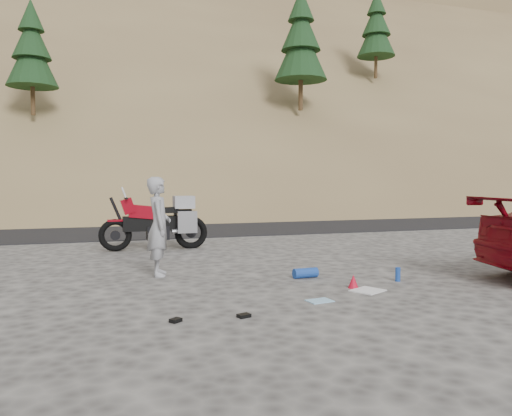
% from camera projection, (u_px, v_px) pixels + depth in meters
% --- Properties ---
extents(ground, '(140.00, 140.00, 0.00)m').
position_uv_depth(ground, '(205.00, 278.00, 8.09)').
color(ground, '#464441').
rests_on(ground, ground).
extents(road, '(120.00, 7.00, 0.05)m').
position_uv_depth(road, '(149.00, 228.00, 16.65)').
color(road, black).
rests_on(road, ground).
extents(hillside, '(120.00, 73.00, 46.72)m').
position_uv_depth(hillside, '(112.00, 78.00, 46.31)').
color(hillside, brown).
rests_on(hillside, ground).
extents(motorcycle, '(2.46, 0.72, 1.46)m').
position_uv_depth(motorcycle, '(159.00, 222.00, 11.41)').
color(motorcycle, black).
rests_on(motorcycle, ground).
extents(man, '(0.46, 0.64, 1.65)m').
position_uv_depth(man, '(159.00, 275.00, 8.33)').
color(man, '#9A9A9F').
rests_on(man, ground).
extents(gear_white_cloth, '(0.55, 0.53, 0.01)m').
position_uv_depth(gear_white_cloth, '(368.00, 290.00, 7.16)').
color(gear_white_cloth, white).
rests_on(gear_white_cloth, ground).
extents(gear_blue_mat, '(0.42, 0.19, 0.16)m').
position_uv_depth(gear_blue_mat, '(305.00, 273.00, 8.11)').
color(gear_blue_mat, '#1A419C').
rests_on(gear_blue_mat, ground).
extents(gear_bottle, '(0.11, 0.11, 0.22)m').
position_uv_depth(gear_bottle, '(398.00, 274.00, 7.84)').
color(gear_bottle, '#1A419C').
rests_on(gear_bottle, ground).
extents(gear_funnel, '(0.19, 0.19, 0.20)m').
position_uv_depth(gear_funnel, '(353.00, 281.00, 7.35)').
color(gear_funnel, red).
rests_on(gear_funnel, ground).
extents(gear_glove_a, '(0.17, 0.14, 0.04)m').
position_uv_depth(gear_glove_a, '(244.00, 316.00, 5.78)').
color(gear_glove_a, black).
rests_on(gear_glove_a, ground).
extents(gear_glove_b, '(0.16, 0.15, 0.04)m').
position_uv_depth(gear_glove_b, '(176.00, 320.00, 5.59)').
color(gear_glove_b, black).
rests_on(gear_glove_b, ground).
extents(gear_blue_cloth, '(0.35, 0.28, 0.01)m').
position_uv_depth(gear_blue_cloth, '(320.00, 301.00, 6.55)').
color(gear_blue_cloth, '#93C5E4').
rests_on(gear_blue_cloth, ground).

